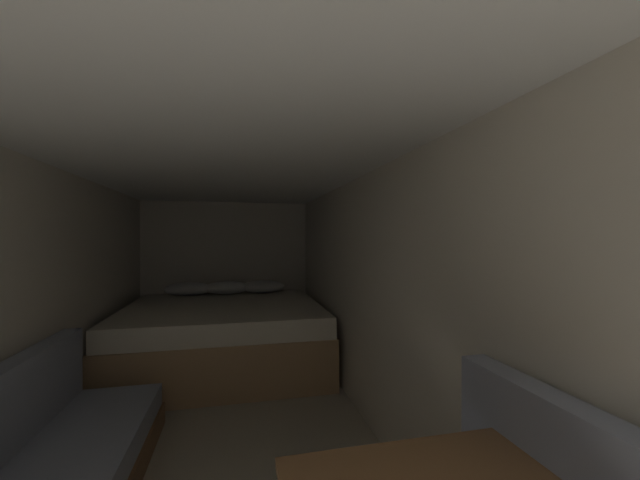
# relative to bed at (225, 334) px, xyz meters

# --- Properties ---
(ground_plane) EXTENTS (7.40, 7.40, 0.00)m
(ground_plane) POSITION_rel_bed_xyz_m (0.00, -1.70, -0.36)
(ground_plane) COLOR #A39984
(wall_back) EXTENTS (2.35, 0.05, 1.95)m
(wall_back) POSITION_rel_bed_xyz_m (0.00, 1.02, 0.61)
(wall_back) COLOR beige
(wall_back) RESTS_ON ground
(wall_left) EXTENTS (0.05, 5.40, 1.95)m
(wall_left) POSITION_rel_bed_xyz_m (-1.15, -1.70, 0.61)
(wall_left) COLOR beige
(wall_left) RESTS_ON ground
(wall_right) EXTENTS (0.05, 5.40, 1.95)m
(wall_right) POSITION_rel_bed_xyz_m (1.15, -1.70, 0.61)
(wall_right) COLOR beige
(wall_right) RESTS_ON ground
(ceiling_slab) EXTENTS (2.35, 5.40, 0.05)m
(ceiling_slab) POSITION_rel_bed_xyz_m (0.00, -1.70, 1.61)
(ceiling_slab) COLOR white
(ceiling_slab) RESTS_ON wall_left
(bed) EXTENTS (2.13, 1.95, 0.87)m
(bed) POSITION_rel_bed_xyz_m (0.00, 0.00, 0.00)
(bed) COLOR tan
(bed) RESTS_ON ground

